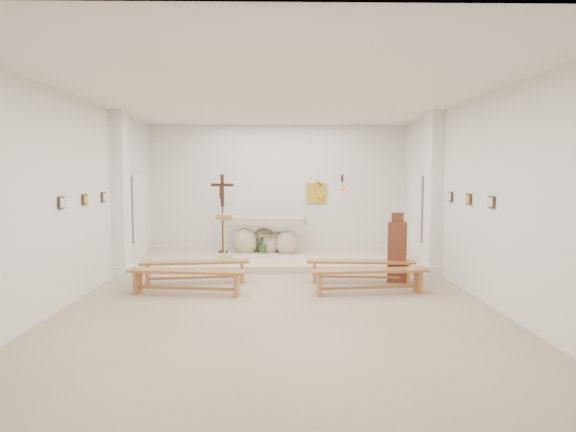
{
  "coord_description": "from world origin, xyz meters",
  "views": [
    {
      "loc": [
        -0.0,
        -9.06,
        2.19
      ],
      "look_at": [
        0.21,
        1.6,
        1.3
      ],
      "focal_mm": 32.0,
      "sensor_mm": 36.0,
      "label": 1
    }
  ],
  "objects_px": {
    "altar": "(268,237)",
    "bench_right_second": "(369,275)",
    "bench_left_front": "(195,267)",
    "bench_right_front": "(361,266)",
    "bench_left_second": "(187,276)",
    "donation_pedestal": "(397,251)",
    "lectern": "(224,236)",
    "crucifix_stand": "(222,207)"
  },
  "relations": [
    {
      "from": "bench_right_second",
      "to": "crucifix_stand",
      "type": "bearing_deg",
      "value": 121.8
    },
    {
      "from": "lectern",
      "to": "bench_right_front",
      "type": "relative_size",
      "value": 0.5
    },
    {
      "from": "donation_pedestal",
      "to": "crucifix_stand",
      "type": "bearing_deg",
      "value": 155.45
    },
    {
      "from": "donation_pedestal",
      "to": "bench_left_second",
      "type": "relative_size",
      "value": 0.65
    },
    {
      "from": "altar",
      "to": "bench_left_front",
      "type": "relative_size",
      "value": 0.94
    },
    {
      "from": "altar",
      "to": "bench_left_second",
      "type": "relative_size",
      "value": 0.94
    },
    {
      "from": "altar",
      "to": "crucifix_stand",
      "type": "bearing_deg",
      "value": -165.09
    },
    {
      "from": "lectern",
      "to": "donation_pedestal",
      "type": "relative_size",
      "value": 0.77
    },
    {
      "from": "lectern",
      "to": "bench_left_second",
      "type": "distance_m",
      "value": 3.26
    },
    {
      "from": "altar",
      "to": "bench_right_front",
      "type": "bearing_deg",
      "value": -47.56
    },
    {
      "from": "lectern",
      "to": "crucifix_stand",
      "type": "xyz_separation_m",
      "value": [
        -0.13,
        0.79,
        0.63
      ]
    },
    {
      "from": "crucifix_stand",
      "to": "bench_left_second",
      "type": "relative_size",
      "value": 0.93
    },
    {
      "from": "lectern",
      "to": "bench_left_second",
      "type": "xyz_separation_m",
      "value": [
        -0.34,
        -3.22,
        -0.34
      ]
    },
    {
      "from": "bench_right_second",
      "to": "lectern",
      "type": "bearing_deg",
      "value": 126.82
    },
    {
      "from": "bench_left_front",
      "to": "bench_left_second",
      "type": "relative_size",
      "value": 1.0
    },
    {
      "from": "bench_left_second",
      "to": "bench_left_front",
      "type": "bearing_deg",
      "value": 97.85
    },
    {
      "from": "lectern",
      "to": "crucifix_stand",
      "type": "bearing_deg",
      "value": 103.66
    },
    {
      "from": "altar",
      "to": "crucifix_stand",
      "type": "height_order",
      "value": "crucifix_stand"
    },
    {
      "from": "lectern",
      "to": "bench_left_front",
      "type": "xyz_separation_m",
      "value": [
        -0.34,
        -2.26,
        -0.34
      ]
    },
    {
      "from": "bench_left_front",
      "to": "bench_left_second",
      "type": "xyz_separation_m",
      "value": [
        -0.0,
        -0.96,
        0.0
      ]
    },
    {
      "from": "lectern",
      "to": "bench_left_second",
      "type": "height_order",
      "value": "lectern"
    },
    {
      "from": "donation_pedestal",
      "to": "bench_left_second",
      "type": "bearing_deg",
      "value": -152.29
    },
    {
      "from": "altar",
      "to": "bench_right_front",
      "type": "distance_m",
      "value": 3.69
    },
    {
      "from": "altar",
      "to": "bench_left_second",
      "type": "height_order",
      "value": "altar"
    },
    {
      "from": "bench_right_front",
      "to": "donation_pedestal",
      "type": "bearing_deg",
      "value": 12.53
    },
    {
      "from": "donation_pedestal",
      "to": "bench_right_second",
      "type": "distance_m",
      "value": 1.33
    },
    {
      "from": "bench_left_second",
      "to": "lectern",
      "type": "bearing_deg",
      "value": 91.73
    },
    {
      "from": "lectern",
      "to": "bench_left_front",
      "type": "distance_m",
      "value": 2.31
    },
    {
      "from": "bench_left_front",
      "to": "bench_right_front",
      "type": "distance_m",
      "value": 3.3
    },
    {
      "from": "altar",
      "to": "donation_pedestal",
      "type": "height_order",
      "value": "donation_pedestal"
    },
    {
      "from": "altar",
      "to": "crucifix_stand",
      "type": "xyz_separation_m",
      "value": [
        -1.16,
        -0.08,
        0.78
      ]
    },
    {
      "from": "donation_pedestal",
      "to": "bench_left_front",
      "type": "distance_m",
      "value": 4.06
    },
    {
      "from": "bench_right_front",
      "to": "bench_right_second",
      "type": "bearing_deg",
      "value": -85.66
    },
    {
      "from": "bench_right_front",
      "to": "bench_left_second",
      "type": "distance_m",
      "value": 3.44
    },
    {
      "from": "donation_pedestal",
      "to": "bench_right_second",
      "type": "relative_size",
      "value": 0.65
    },
    {
      "from": "altar",
      "to": "bench_right_front",
      "type": "relative_size",
      "value": 0.95
    },
    {
      "from": "altar",
      "to": "donation_pedestal",
      "type": "distance_m",
      "value": 4.04
    },
    {
      "from": "lectern",
      "to": "bench_left_front",
      "type": "height_order",
      "value": "lectern"
    },
    {
      "from": "altar",
      "to": "bench_right_second",
      "type": "relative_size",
      "value": 0.95
    },
    {
      "from": "lectern",
      "to": "bench_right_front",
      "type": "xyz_separation_m",
      "value": [
        2.96,
        -2.26,
        -0.34
      ]
    },
    {
      "from": "bench_left_second",
      "to": "bench_right_second",
      "type": "distance_m",
      "value": 3.3
    },
    {
      "from": "donation_pedestal",
      "to": "altar",
      "type": "bearing_deg",
      "value": 144.48
    }
  ]
}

